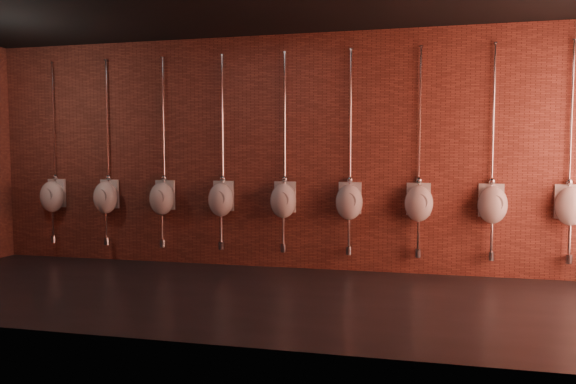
{
  "coord_description": "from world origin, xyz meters",
  "views": [
    {
      "loc": [
        1.67,
        -5.4,
        1.55
      ],
      "look_at": [
        0.31,
        0.9,
        1.1
      ],
      "focal_mm": 32.0,
      "sensor_mm": 36.0,
      "label": 1
    }
  ],
  "objects_px": {
    "urinal_7": "(492,204)",
    "urinal_3": "(221,199)",
    "urinal_1": "(106,196)",
    "urinal_6": "(419,202)",
    "urinal_4": "(283,200)",
    "urinal_2": "(162,198)",
    "urinal_8": "(571,205)",
    "urinal_0": "(52,195)",
    "urinal_5": "(349,201)"
  },
  "relations": [
    {
      "from": "urinal_7",
      "to": "urinal_3",
      "type": "bearing_deg",
      "value": 180.0
    },
    {
      "from": "urinal_1",
      "to": "urinal_6",
      "type": "height_order",
      "value": "same"
    },
    {
      "from": "urinal_4",
      "to": "urinal_6",
      "type": "distance_m",
      "value": 1.79
    },
    {
      "from": "urinal_2",
      "to": "urinal_8",
      "type": "height_order",
      "value": "same"
    },
    {
      "from": "urinal_0",
      "to": "urinal_7",
      "type": "xyz_separation_m",
      "value": [
        6.25,
        0.0,
        0.0
      ]
    },
    {
      "from": "urinal_1",
      "to": "urinal_8",
      "type": "bearing_deg",
      "value": 0.0
    },
    {
      "from": "urinal_0",
      "to": "urinal_8",
      "type": "xyz_separation_m",
      "value": [
        7.14,
        0.0,
        0.0
      ]
    },
    {
      "from": "urinal_1",
      "to": "urinal_8",
      "type": "distance_m",
      "value": 6.25
    },
    {
      "from": "urinal_5",
      "to": "urinal_7",
      "type": "height_order",
      "value": "same"
    },
    {
      "from": "urinal_8",
      "to": "urinal_6",
      "type": "bearing_deg",
      "value": 180.0
    },
    {
      "from": "urinal_4",
      "to": "urinal_0",
      "type": "bearing_deg",
      "value": 180.0
    },
    {
      "from": "urinal_3",
      "to": "urinal_7",
      "type": "bearing_deg",
      "value": 0.0
    },
    {
      "from": "urinal_5",
      "to": "urinal_8",
      "type": "height_order",
      "value": "same"
    },
    {
      "from": "urinal_1",
      "to": "urinal_2",
      "type": "distance_m",
      "value": 0.89
    },
    {
      "from": "urinal_1",
      "to": "urinal_4",
      "type": "bearing_deg",
      "value": 0.0
    },
    {
      "from": "urinal_6",
      "to": "urinal_5",
      "type": "bearing_deg",
      "value": 180.0
    },
    {
      "from": "urinal_7",
      "to": "urinal_1",
      "type": "bearing_deg",
      "value": 180.0
    },
    {
      "from": "urinal_1",
      "to": "urinal_2",
      "type": "height_order",
      "value": "same"
    },
    {
      "from": "urinal_5",
      "to": "urinal_7",
      "type": "relative_size",
      "value": 1.0
    },
    {
      "from": "urinal_3",
      "to": "urinal_4",
      "type": "distance_m",
      "value": 0.89
    },
    {
      "from": "urinal_6",
      "to": "urinal_8",
      "type": "bearing_deg",
      "value": 0.0
    },
    {
      "from": "urinal_0",
      "to": "urinal_6",
      "type": "xyz_separation_m",
      "value": [
        5.36,
        0.0,
        0.0
      ]
    },
    {
      "from": "urinal_0",
      "to": "urinal_2",
      "type": "bearing_deg",
      "value": 0.0
    },
    {
      "from": "urinal_3",
      "to": "urinal_7",
      "type": "height_order",
      "value": "same"
    },
    {
      "from": "urinal_1",
      "to": "urinal_0",
      "type": "bearing_deg",
      "value": 180.0
    },
    {
      "from": "urinal_4",
      "to": "urinal_8",
      "type": "distance_m",
      "value": 3.57
    },
    {
      "from": "urinal_7",
      "to": "urinal_8",
      "type": "bearing_deg",
      "value": 0.0
    },
    {
      "from": "urinal_0",
      "to": "urinal_5",
      "type": "distance_m",
      "value": 4.46
    },
    {
      "from": "urinal_4",
      "to": "urinal_6",
      "type": "relative_size",
      "value": 1.0
    },
    {
      "from": "urinal_3",
      "to": "urinal_8",
      "type": "relative_size",
      "value": 1.0
    },
    {
      "from": "urinal_0",
      "to": "urinal_3",
      "type": "height_order",
      "value": "same"
    },
    {
      "from": "urinal_6",
      "to": "urinal_8",
      "type": "relative_size",
      "value": 1.0
    },
    {
      "from": "urinal_1",
      "to": "urinal_4",
      "type": "distance_m",
      "value": 2.68
    },
    {
      "from": "urinal_6",
      "to": "urinal_1",
      "type": "bearing_deg",
      "value": 180.0
    },
    {
      "from": "urinal_4",
      "to": "urinal_5",
      "type": "distance_m",
      "value": 0.89
    },
    {
      "from": "urinal_0",
      "to": "urinal_1",
      "type": "distance_m",
      "value": 0.89
    },
    {
      "from": "urinal_0",
      "to": "urinal_6",
      "type": "relative_size",
      "value": 1.0
    },
    {
      "from": "urinal_1",
      "to": "urinal_7",
      "type": "bearing_deg",
      "value": 0.0
    },
    {
      "from": "urinal_3",
      "to": "urinal_7",
      "type": "relative_size",
      "value": 1.0
    },
    {
      "from": "urinal_1",
      "to": "urinal_5",
      "type": "distance_m",
      "value": 3.57
    },
    {
      "from": "urinal_5",
      "to": "urinal_4",
      "type": "bearing_deg",
      "value": 180.0
    },
    {
      "from": "urinal_4",
      "to": "urinal_7",
      "type": "xyz_separation_m",
      "value": [
        2.68,
        0.0,
        0.0
      ]
    },
    {
      "from": "urinal_1",
      "to": "urinal_4",
      "type": "relative_size",
      "value": 1.0
    },
    {
      "from": "urinal_0",
      "to": "urinal_4",
      "type": "relative_size",
      "value": 1.0
    },
    {
      "from": "urinal_1",
      "to": "urinal_6",
      "type": "xyz_separation_m",
      "value": [
        4.46,
        0.0,
        0.0
      ]
    },
    {
      "from": "urinal_0",
      "to": "urinal_8",
      "type": "distance_m",
      "value": 7.14
    },
    {
      "from": "urinal_2",
      "to": "urinal_1",
      "type": "bearing_deg",
      "value": 180.0
    },
    {
      "from": "urinal_4",
      "to": "urinal_7",
      "type": "bearing_deg",
      "value": 0.0
    },
    {
      "from": "urinal_2",
      "to": "urinal_5",
      "type": "bearing_deg",
      "value": 0.0
    },
    {
      "from": "urinal_8",
      "to": "urinal_5",
      "type": "bearing_deg",
      "value": 180.0
    }
  ]
}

